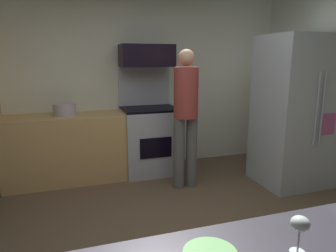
% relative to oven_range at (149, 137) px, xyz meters
% --- Properties ---
extents(wall_back, '(5.20, 0.12, 2.60)m').
position_rel_oven_range_xyz_m(wall_back, '(-0.33, 0.37, 0.79)').
color(wall_back, silver).
rests_on(wall_back, ground).
extents(lower_cabinet_run, '(2.40, 0.60, 0.90)m').
position_rel_oven_range_xyz_m(lower_cabinet_run, '(-1.23, 0.01, -0.06)').
color(lower_cabinet_run, tan).
rests_on(lower_cabinet_run, ground).
extents(oven_range, '(0.76, 0.65, 1.52)m').
position_rel_oven_range_xyz_m(oven_range, '(0.00, 0.00, 0.00)').
color(oven_range, '#B3B7C2').
rests_on(oven_range, ground).
extents(microwave, '(0.74, 0.38, 0.31)m').
position_rel_oven_range_xyz_m(microwave, '(0.00, 0.09, 1.15)').
color(microwave, black).
rests_on(microwave, oven_range).
extents(refrigerator, '(0.89, 0.79, 1.92)m').
position_rel_oven_range_xyz_m(refrigerator, '(1.70, -0.98, 0.44)').
color(refrigerator, '#B0BBC4').
rests_on(refrigerator, ground).
extents(person_cook, '(0.31, 0.30, 1.74)m').
position_rel_oven_range_xyz_m(person_cook, '(0.29, -0.69, 0.47)').
color(person_cook, '#5F5F5F').
rests_on(person_cook, ground).
extents(wine_glass_mid, '(0.07, 0.07, 0.16)m').
position_rel_oven_range_xyz_m(wine_glass_mid, '(-0.29, -3.36, 0.50)').
color(wine_glass_mid, silver).
rests_on(wine_glass_mid, counter_island).
extents(stock_pot, '(0.29, 0.29, 0.16)m').
position_rel_oven_range_xyz_m(stock_pot, '(-1.14, 0.01, 0.46)').
color(stock_pot, '#BBB1BE').
rests_on(stock_pot, lower_cabinet_run).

